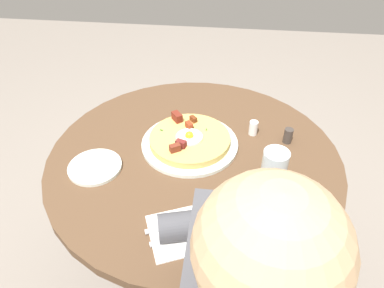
# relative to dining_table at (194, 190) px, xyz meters

# --- Properties ---
(ground_plane) EXTENTS (6.00, 6.00, 0.00)m
(ground_plane) POSITION_rel_dining_table_xyz_m (0.00, 0.00, -0.54)
(ground_plane) COLOR gray
(dining_table) EXTENTS (0.89, 0.89, 0.70)m
(dining_table) POSITION_rel_dining_table_xyz_m (0.00, 0.00, 0.00)
(dining_table) COLOR brown
(dining_table) RESTS_ON ground_plane
(pizza_plate) EXTENTS (0.30, 0.30, 0.01)m
(pizza_plate) POSITION_rel_dining_table_xyz_m (0.04, 0.02, 0.17)
(pizza_plate) COLOR silver
(pizza_plate) RESTS_ON dining_table
(breakfast_pizza) EXTENTS (0.25, 0.25, 0.05)m
(breakfast_pizza) POSITION_rel_dining_table_xyz_m (0.04, 0.02, 0.19)
(breakfast_pizza) COLOR tan
(breakfast_pizza) RESTS_ON pizza_plate
(bread_plate) EXTENTS (0.15, 0.15, 0.01)m
(bread_plate) POSITION_rel_dining_table_xyz_m (-0.10, 0.28, 0.17)
(bread_plate) COLOR silver
(bread_plate) RESTS_ON dining_table
(napkin) EXTENTS (0.20, 0.21, 0.00)m
(napkin) POSITION_rel_dining_table_xyz_m (-0.29, -0.01, 0.17)
(napkin) COLOR white
(napkin) RESTS_ON dining_table
(fork) EXTENTS (0.08, 0.17, 0.00)m
(fork) POSITION_rel_dining_table_xyz_m (-0.27, -0.00, 0.17)
(fork) COLOR silver
(fork) RESTS_ON napkin
(knife) EXTENTS (0.08, 0.17, 0.00)m
(knife) POSITION_rel_dining_table_xyz_m (-0.31, -0.02, 0.17)
(knife) COLOR silver
(knife) RESTS_ON napkin
(water_glass) EXTENTS (0.07, 0.07, 0.12)m
(water_glass) POSITION_rel_dining_table_xyz_m (-0.11, -0.22, 0.23)
(water_glass) COLOR silver
(water_glass) RESTS_ON dining_table
(salt_shaker) EXTENTS (0.03, 0.03, 0.05)m
(salt_shaker) POSITION_rel_dining_table_xyz_m (0.12, -0.18, 0.19)
(salt_shaker) COLOR white
(salt_shaker) RESTS_ON dining_table
(pepper_shaker) EXTENTS (0.03, 0.03, 0.05)m
(pepper_shaker) POSITION_rel_dining_table_xyz_m (0.09, -0.29, 0.19)
(pepper_shaker) COLOR #3F3833
(pepper_shaker) RESTS_ON dining_table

